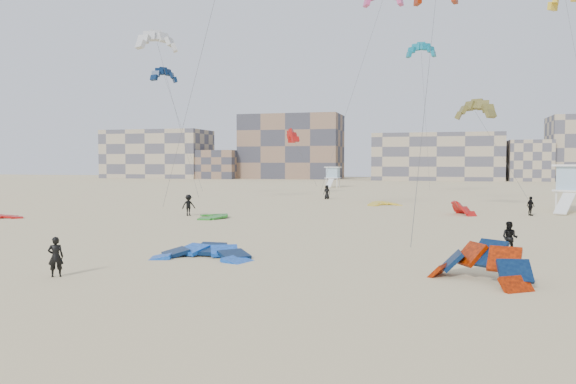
% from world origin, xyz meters
% --- Properties ---
extents(ground, '(320.00, 320.00, 0.00)m').
position_xyz_m(ground, '(0.00, 0.00, 0.00)').
color(ground, '#C6B785').
rests_on(ground, ground).
extents(kite_ground_blue, '(4.48, 4.72, 1.97)m').
position_xyz_m(kite_ground_blue, '(-0.10, 3.88, 0.00)').
color(kite_ground_blue, blue).
rests_on(kite_ground_blue, ground).
extents(kite_ground_orange, '(5.57, 5.58, 4.00)m').
position_xyz_m(kite_ground_orange, '(12.21, 1.67, 0.00)').
color(kite_ground_orange, red).
rests_on(kite_ground_orange, ground).
extents(kite_ground_green, '(4.92, 4.78, 0.80)m').
position_xyz_m(kite_ground_green, '(-7.32, 22.03, 0.00)').
color(kite_ground_green, '#399128').
rests_on(kite_ground_green, ground).
extents(kite_ground_red_far, '(3.88, 3.82, 3.16)m').
position_xyz_m(kite_ground_red_far, '(12.75, 30.13, 0.00)').
color(kite_ground_red_far, '#B41812').
rests_on(kite_ground_red_far, ground).
extents(kite_ground_yellow, '(4.82, 4.88, 1.33)m').
position_xyz_m(kite_ground_yellow, '(5.09, 39.25, 0.00)').
color(kite_ground_yellow, yellow).
rests_on(kite_ground_yellow, ground).
extents(kitesurfer_main, '(0.70, 0.63, 1.60)m').
position_xyz_m(kitesurfer_main, '(-3.93, -1.69, 0.80)').
color(kitesurfer_main, black).
rests_on(kitesurfer_main, ground).
extents(kitesurfer_b, '(0.96, 0.87, 1.62)m').
position_xyz_m(kitesurfer_b, '(14.09, 8.91, 0.81)').
color(kitesurfer_b, black).
rests_on(kitesurfer_b, ground).
extents(kitesurfer_c, '(1.30, 1.29, 1.80)m').
position_xyz_m(kitesurfer_c, '(-9.93, 23.27, 0.90)').
color(kitesurfer_c, black).
rests_on(kitesurfer_c, ground).
extents(kitesurfer_d, '(0.79, 1.04, 1.65)m').
position_xyz_m(kitesurfer_d, '(18.23, 30.81, 0.82)').
color(kitesurfer_d, black).
rests_on(kitesurfer_d, ground).
extents(kitesurfer_e, '(0.94, 0.71, 1.75)m').
position_xyz_m(kitesurfer_e, '(-2.77, 47.77, 0.87)').
color(kitesurfer_e, black).
rests_on(kitesurfer_e, ground).
extents(kite_fly_grey, '(7.46, 5.78, 17.49)m').
position_xyz_m(kite_fly_grey, '(-17.40, 32.04, 16.80)').
color(kite_fly_grey, silver).
rests_on(kite_fly_grey, ground).
extents(kite_fly_olive, '(7.02, 5.58, 9.97)m').
position_xyz_m(kite_fly_olive, '(13.86, 35.40, 9.37)').
color(kite_fly_olive, brown).
rests_on(kite_fly_olive, ground).
extents(kite_fly_navy, '(7.22, 4.65, 15.52)m').
position_xyz_m(kite_fly_navy, '(-22.41, 43.14, 15.23)').
color(kite_fly_navy, '#0A2243').
rests_on(kite_fly_navy, ground).
extents(kite_fly_teal_b, '(3.88, 4.31, 19.29)m').
position_xyz_m(kite_fly_teal_b, '(8.19, 55.30, 19.00)').
color(kite_fly_teal_b, '#0D8399').
rests_on(kite_fly_teal_b, ground).
extents(kite_fly_red, '(5.33, 5.72, 8.64)m').
position_xyz_m(kite_fly_red, '(-9.45, 56.51, 8.15)').
color(kite_fly_red, '#B41812').
rests_on(kite_fly_red, ground).
extents(lifeguard_tower_near, '(4.12, 6.51, 4.35)m').
position_xyz_m(lifeguard_tower_near, '(22.58, 35.58, 2.16)').
color(lifeguard_tower_near, white).
rests_on(lifeguard_tower_near, ground).
extents(lifeguard_tower_far, '(2.81, 5.21, 3.77)m').
position_xyz_m(lifeguard_tower_far, '(-8.26, 81.39, 1.87)').
color(lifeguard_tower_far, white).
rests_on(lifeguard_tower_far, ground).
extents(condo_west_a, '(30.00, 15.00, 14.00)m').
position_xyz_m(condo_west_a, '(-70.00, 130.00, 7.00)').
color(condo_west_a, tan).
rests_on(condo_west_a, ground).
extents(condo_west_b, '(28.00, 14.00, 18.00)m').
position_xyz_m(condo_west_b, '(-30.00, 134.00, 9.00)').
color(condo_west_b, '#7D604C').
rests_on(condo_west_b, ground).
extents(condo_mid, '(32.00, 16.00, 12.00)m').
position_xyz_m(condo_mid, '(10.00, 130.00, 6.00)').
color(condo_mid, tan).
rests_on(condo_mid, ground).
extents(condo_fill_left, '(12.00, 10.00, 8.00)m').
position_xyz_m(condo_fill_left, '(-50.00, 128.00, 4.00)').
color(condo_fill_left, '#7D604C').
rests_on(condo_fill_left, ground).
extents(condo_fill_right, '(10.00, 10.00, 10.00)m').
position_xyz_m(condo_fill_right, '(32.00, 128.00, 5.00)').
color(condo_fill_right, tan).
rests_on(condo_fill_right, ground).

